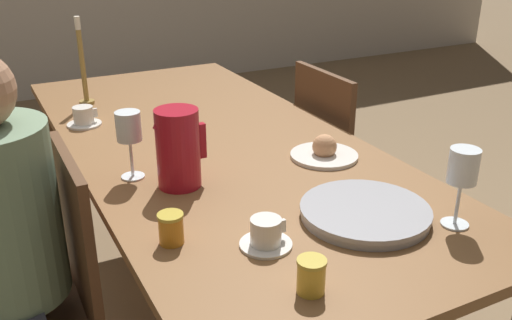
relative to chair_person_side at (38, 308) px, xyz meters
name	(u,v)px	position (x,y,z in m)	size (l,w,h in m)	color
dining_table	(215,166)	(0.64, 0.28, 0.18)	(0.91, 2.06, 0.75)	brown
chair_person_side	(38,308)	(0.00, 0.00, 0.00)	(0.42, 0.42, 0.90)	#51331E
chair_opposite	(345,166)	(1.28, 0.40, 0.00)	(0.42, 0.42, 0.90)	#51331E
red_pitcher	(178,148)	(0.42, 0.01, 0.38)	(0.15, 0.12, 0.22)	#A31423
wine_glass_water	(129,129)	(0.32, 0.13, 0.41)	(0.07, 0.07, 0.20)	white
wine_glass_juice	(463,170)	(0.94, -0.51, 0.41)	(0.07, 0.07, 0.20)	white
teacup_near_person	(266,234)	(0.48, -0.38, 0.29)	(0.12, 0.12, 0.07)	silver
teacup_across	(84,117)	(0.29, 0.65, 0.29)	(0.12, 0.12, 0.07)	silver
serving_tray	(365,212)	(0.77, -0.38, 0.28)	(0.33, 0.33, 0.03)	#9E9EA3
bread_plate	(324,151)	(0.89, 0.00, 0.29)	(0.21, 0.21, 0.08)	silver
jam_jar_amber	(311,274)	(0.48, -0.57, 0.31)	(0.06, 0.06, 0.07)	gold
jam_jar_red	(171,227)	(0.30, -0.27, 0.31)	(0.06, 0.06, 0.07)	#C67A1E
candlestick_tall	(83,70)	(0.35, 0.90, 0.40)	(0.06, 0.06, 0.35)	olive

